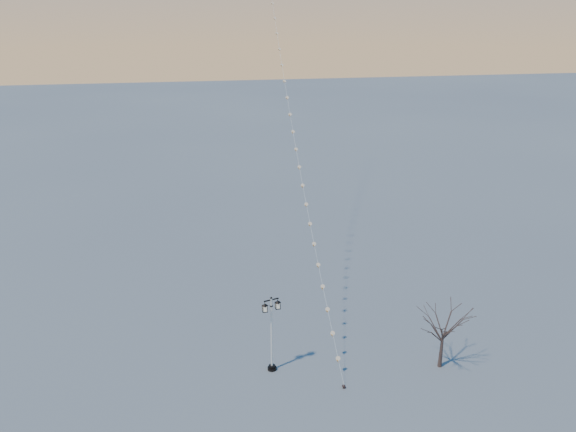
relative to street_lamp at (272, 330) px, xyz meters
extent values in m
plane|color=slate|center=(1.52, -1.36, -2.60)|extent=(300.00, 300.00, 0.00)
cylinder|color=black|center=(0.00, 0.00, -2.52)|extent=(0.52, 0.52, 0.15)
cylinder|color=black|center=(0.00, 0.00, -2.38)|extent=(0.37, 0.37, 0.13)
cylinder|color=silver|center=(0.00, 0.00, -0.13)|extent=(0.12, 0.12, 4.37)
cylinder|color=black|center=(0.00, 0.00, 1.55)|extent=(0.19, 0.19, 0.06)
cube|color=black|center=(0.00, 0.00, 1.92)|extent=(0.87, 0.28, 0.06)
sphere|color=black|center=(0.00, 0.00, 2.03)|extent=(0.13, 0.13, 0.13)
pyramid|color=black|center=(-0.38, -0.10, 1.78)|extent=(0.41, 0.41, 0.13)
cube|color=beige|center=(-0.38, -0.10, 1.49)|extent=(0.24, 0.24, 0.32)
cube|color=black|center=(-0.38, -0.10, 1.31)|extent=(0.28, 0.28, 0.04)
pyramid|color=black|center=(0.38, 0.10, 1.78)|extent=(0.41, 0.41, 0.13)
cube|color=beige|center=(0.38, 0.10, 1.49)|extent=(0.24, 0.24, 0.32)
cube|color=black|center=(0.38, 0.10, 1.31)|extent=(0.28, 0.28, 0.04)
cone|color=#3B2B25|center=(9.59, -1.63, -1.55)|extent=(0.25, 0.25, 2.09)
cylinder|color=black|center=(3.56, -2.43, -2.51)|extent=(0.17, 0.17, 0.17)
cylinder|color=black|center=(3.56, -2.43, -2.49)|extent=(0.03, 0.03, 0.22)
cone|color=orange|center=(4.43, 18.15, 13.27)|extent=(0.07, 0.07, 0.24)
cylinder|color=white|center=(3.56, -2.43, -2.07)|extent=(0.01, 0.01, 0.70)
camera|label=1|loc=(-4.45, -26.65, 16.64)|focal=34.65mm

